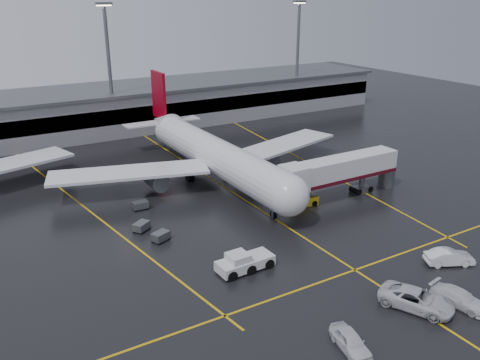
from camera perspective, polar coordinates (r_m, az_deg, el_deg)
ground at (r=70.23m, az=0.57°, el=-2.28°), size 220.00×220.00×0.00m
apron_line_centre at (r=70.23m, az=0.57°, el=-2.27°), size 0.25×90.00×0.02m
apron_line_stop at (r=54.62m, az=12.85°, el=-9.88°), size 60.00×0.25×0.02m
apron_line_left at (r=72.02m, az=-17.48°, el=-2.67°), size 9.99×69.35×0.02m
apron_line_right at (r=87.62m, az=7.24°, el=2.24°), size 7.57×69.64×0.02m
terminal at (r=110.97m, az=-12.54°, el=8.09°), size 122.00×19.00×8.60m
light_mast_mid at (r=102.24m, az=-14.58°, el=12.69°), size 3.00×1.20×25.45m
light_mast_right at (r=122.75m, az=6.54°, el=14.39°), size 3.00×1.20×25.45m
main_airliner at (r=76.74m, az=-3.20°, el=3.03°), size 48.80×45.60×14.10m
jet_bridge at (r=71.07m, az=11.33°, el=0.98°), size 19.90×3.40×6.05m
pushback_tractor at (r=52.88m, az=0.42°, el=-9.32°), size 6.17×2.78×2.18m
belt_loader at (r=68.90m, az=7.12°, el=-2.34°), size 4.23×2.40×2.55m
service_van_a at (r=49.76m, az=19.30°, el=-12.61°), size 5.65×7.33×1.85m
service_van_b at (r=51.68m, az=23.51°, el=-12.11°), size 3.12×5.60×1.53m
service_van_c at (r=58.31m, az=22.56°, el=-8.05°), size 5.35×3.86×1.68m
service_van_d at (r=43.50m, az=12.38°, el=-17.37°), size 2.75×4.85×1.56m
baggage_cart_a at (r=59.50m, az=-8.95°, el=-6.27°), size 2.34×1.96×1.12m
baggage_cart_b at (r=62.31m, az=-11.08°, el=-5.13°), size 2.39×2.19×1.12m
baggage_cart_c at (r=68.37m, az=-11.19°, el=-2.77°), size 2.05×1.39×1.12m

